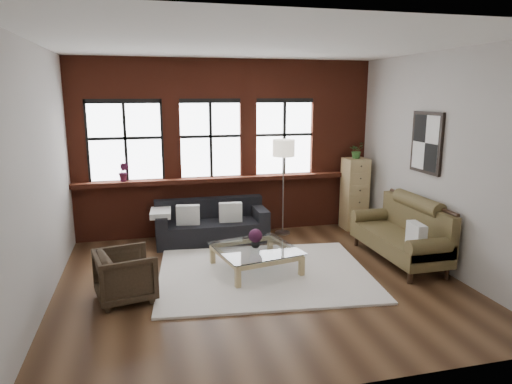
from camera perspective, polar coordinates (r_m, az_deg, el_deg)
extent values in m
plane|color=#3D2616|center=(6.56, 0.41, -11.00)|extent=(5.50, 5.50, 0.00)
plane|color=white|center=(6.06, 0.46, 18.02)|extent=(5.50, 5.50, 0.00)
plane|color=#B0ABA4|center=(8.54, -3.72, 5.54)|extent=(5.50, 0.00, 5.50)
plane|color=#B0ABA4|center=(3.79, 9.80, -3.04)|extent=(5.50, 0.00, 5.50)
plane|color=#B0ABA4|center=(6.06, -25.66, 1.63)|extent=(0.00, 5.00, 5.00)
plane|color=#B0ABA4|center=(7.29, 21.93, 3.55)|extent=(0.00, 5.00, 5.00)
cube|color=maroon|center=(8.47, -3.49, 1.67)|extent=(5.50, 0.30, 0.08)
cube|color=silver|center=(6.75, 1.03, -10.19)|extent=(3.26, 2.68, 0.03)
cube|color=silver|center=(7.94, -8.50, -2.84)|extent=(0.42, 0.20, 0.34)
cube|color=silver|center=(8.04, -3.20, -2.54)|extent=(0.41, 0.17, 0.34)
cube|color=silver|center=(6.91, 19.40, -5.07)|extent=(0.18, 0.39, 0.34)
imported|color=black|center=(6.12, -15.99, -9.99)|extent=(0.85, 0.83, 0.65)
imported|color=#B2B2B2|center=(6.75, -0.06, -6.40)|extent=(0.14, 0.14, 0.14)
sphere|color=#4B1938|center=(6.71, -0.06, -5.49)|extent=(0.20, 0.20, 0.20)
cube|color=tan|center=(9.00, 12.21, -0.23)|extent=(0.42, 0.42, 1.38)
imported|color=#2D5923|center=(8.86, 12.45, 5.11)|extent=(0.35, 0.33, 0.31)
imported|color=#4B1938|center=(8.28, -16.20, 2.43)|extent=(0.23, 0.21, 0.34)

